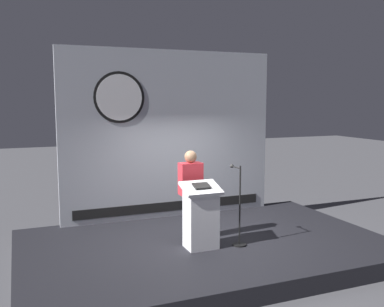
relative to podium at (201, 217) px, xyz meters
name	(u,v)px	position (x,y,z in m)	size (l,w,h in m)	color
ground_plane	(205,257)	(0.21, 0.28, -0.84)	(40.00, 40.00, 0.00)	#4C4C51
stage_platform	(205,249)	(0.21, 0.28, -0.69)	(6.40, 4.00, 0.30)	black
banner_display	(169,135)	(0.19, 2.13, 1.22)	(4.64, 0.12, 3.53)	#B2B7C1
podium	(201,217)	(0.00, 0.00, 0.00)	(0.64, 0.49, 1.13)	silver
speaker_person	(191,194)	(0.01, 0.48, 0.28)	(0.40, 0.26, 1.62)	black
microphone_stand	(238,218)	(0.66, -0.11, -0.06)	(0.24, 0.47, 1.40)	black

